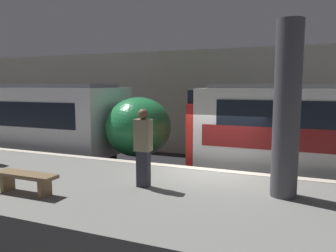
% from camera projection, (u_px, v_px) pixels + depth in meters
% --- Properties ---
extents(ground_plane, '(120.00, 120.00, 0.00)m').
position_uv_depth(ground_plane, '(214.00, 205.00, 9.29)').
color(ground_plane, black).
extents(platform, '(40.00, 4.68, 1.07)m').
position_uv_depth(platform, '(188.00, 218.00, 7.07)').
color(platform, slate).
rests_on(platform, ground).
extents(station_rear_barrier, '(50.00, 0.15, 5.06)m').
position_uv_depth(station_rear_barrier, '(249.00, 104.00, 14.83)').
color(station_rear_barrier, '#B2AD9E').
rests_on(station_rear_barrier, ground).
extents(support_pillar_near, '(0.54, 0.54, 3.63)m').
position_uv_depth(support_pillar_near, '(287.00, 110.00, 6.70)').
color(support_pillar_near, '#47474C').
rests_on(support_pillar_near, platform).
extents(person_waiting, '(0.38, 0.24, 1.80)m').
position_uv_depth(person_waiting, '(143.00, 146.00, 7.44)').
color(person_waiting, '#2D2D38').
rests_on(person_waiting, platform).
extents(platform_bench, '(1.50, 0.40, 0.45)m').
position_uv_depth(platform_bench, '(25.00, 178.00, 7.04)').
color(platform_bench, brown).
rests_on(platform_bench, platform).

